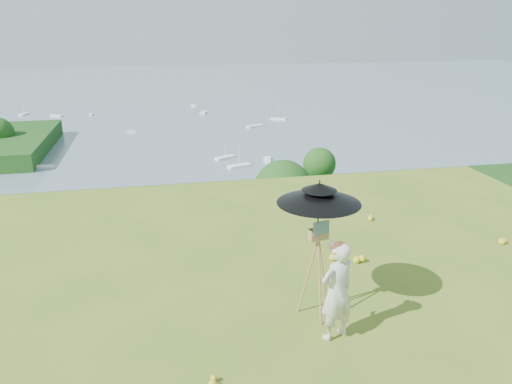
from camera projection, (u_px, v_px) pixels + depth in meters
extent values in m
plane|color=#557521|center=(330.00, 311.00, 7.85)|extent=(14.00, 14.00, 0.00)
cube|color=#113E13|center=(197.00, 374.00, 49.70)|extent=(140.00, 56.00, 22.00)
cube|color=slate|center=(178.00, 259.00, 89.03)|extent=(170.00, 28.00, 8.00)
plane|color=slate|center=(159.00, 104.00, 241.20)|extent=(700.00, 700.00, 0.00)
imported|color=silver|center=(337.00, 291.00, 6.97)|extent=(0.64, 0.53, 1.49)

